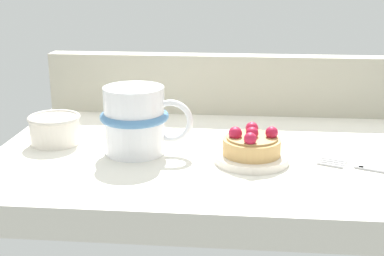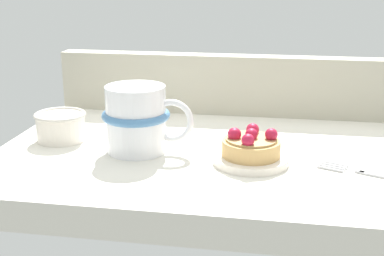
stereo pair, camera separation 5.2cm
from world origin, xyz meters
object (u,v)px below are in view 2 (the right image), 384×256
Objects in this scene: coffee_mug at (138,119)px; raspberry_tart at (251,145)px; sugar_bowl at (62,125)px; dessert_plate at (251,160)px.

raspberry_tart is at bearing -7.55° from coffee_mug.
raspberry_tart is 0.60× the size of coffee_mug.
raspberry_tart is 29.71cm from sugar_bowl.
coffee_mug reaches higher than raspberry_tart.
sugar_bowl is at bearing 169.34° from raspberry_tart.
raspberry_tart is at bearing -10.66° from sugar_bowl.
dessert_plate is at bearing -10.66° from sugar_bowl.
sugar_bowl reaches higher than dessert_plate.
dessert_plate is 16.96cm from coffee_mug.
coffee_mug is at bearing 172.45° from raspberry_tart.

